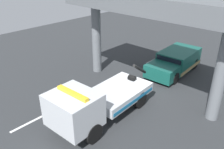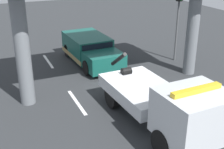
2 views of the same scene
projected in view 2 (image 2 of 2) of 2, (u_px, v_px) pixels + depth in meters
ground_plane at (124, 94)px, 14.99m from camera, size 60.00×40.00×0.10m
lane_stripe_west at (48, 61)px, 19.13m from camera, size 2.60×0.16×0.01m
lane_stripe_mid at (77, 102)px, 14.06m from camera, size 2.60×0.16×0.01m
tow_truck_white at (168, 104)px, 11.40m from camera, size 7.30×2.63×2.46m
towed_van_green at (90, 50)px, 18.79m from camera, size 5.28×2.40×1.58m
traffic_light_near at (179, 7)px, 18.06m from camera, size 0.39×0.32×4.63m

